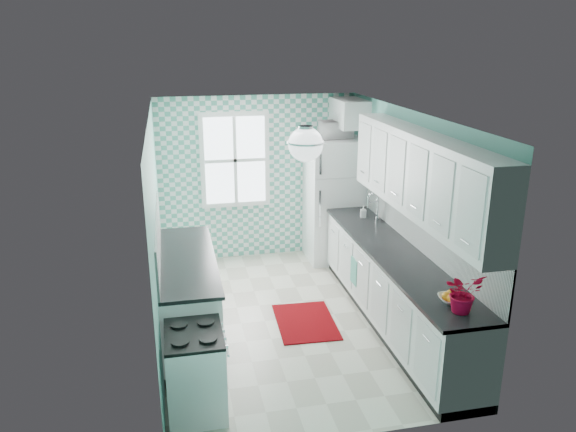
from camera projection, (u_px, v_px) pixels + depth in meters
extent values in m
cube|color=beige|center=(288.00, 319.00, 6.92)|extent=(3.00, 4.40, 0.02)
cube|color=white|center=(288.00, 114.00, 6.14)|extent=(3.00, 4.40, 0.02)
cube|color=#67BAA9|center=(258.00, 178.00, 8.59)|extent=(3.00, 0.02, 2.50)
cube|color=#67BAA9|center=(347.00, 309.00, 4.48)|extent=(3.00, 0.02, 2.50)
cube|color=#67BAA9|center=(156.00, 232.00, 6.23)|extent=(0.02, 4.40, 2.50)
cube|color=#67BAA9|center=(409.00, 214.00, 6.84)|extent=(0.02, 4.40, 2.50)
cube|color=#4FA590|center=(258.00, 178.00, 8.57)|extent=(3.00, 0.01, 2.50)
cube|color=white|center=(235.00, 160.00, 8.38)|extent=(1.04, 0.05, 1.44)
cube|color=white|center=(235.00, 160.00, 8.36)|extent=(0.90, 0.02, 1.30)
cube|color=white|center=(421.00, 229.00, 6.48)|extent=(0.02, 3.60, 0.51)
cube|color=white|center=(158.00, 239.00, 6.18)|extent=(0.02, 2.15, 0.51)
cube|color=silver|center=(421.00, 175.00, 6.04)|extent=(0.33, 3.20, 0.90)
cube|color=silver|center=(349.00, 113.00, 8.19)|extent=(0.40, 0.74, 0.40)
cylinder|color=silver|center=(306.00, 128.00, 5.41)|extent=(0.14, 0.14, 0.04)
cylinder|color=silver|center=(306.00, 135.00, 5.43)|extent=(0.02, 0.02, 0.12)
sphere|color=white|center=(306.00, 144.00, 5.46)|extent=(0.34, 0.34, 0.34)
cube|color=white|center=(394.00, 290.00, 6.65)|extent=(0.60, 3.60, 0.90)
cube|color=black|center=(395.00, 254.00, 6.50)|extent=(0.63, 3.60, 0.04)
cube|color=white|center=(188.00, 297.00, 6.47)|extent=(0.60, 2.15, 0.90)
cube|color=black|center=(187.00, 260.00, 6.33)|extent=(0.63, 2.15, 0.04)
cube|color=silver|center=(334.00, 200.00, 8.55)|extent=(0.82, 0.78, 1.88)
cube|color=silver|center=(343.00, 178.00, 8.05)|extent=(0.80, 0.01, 0.02)
cube|color=silver|center=(320.00, 164.00, 7.90)|extent=(0.03, 0.03, 0.30)
cube|color=silver|center=(320.00, 209.00, 8.10)|extent=(0.03, 0.03, 0.54)
cube|color=white|center=(196.00, 372.00, 5.13)|extent=(0.52, 0.66, 0.77)
cube|color=black|center=(193.00, 334.00, 5.01)|extent=(0.52, 0.66, 0.03)
cube|color=black|center=(224.00, 364.00, 5.16)|extent=(0.01, 0.43, 0.26)
cube|color=silver|center=(363.00, 223.00, 7.57)|extent=(0.53, 0.45, 0.12)
cylinder|color=silver|center=(378.00, 208.00, 7.54)|extent=(0.02, 0.02, 0.30)
torus|color=silver|center=(373.00, 194.00, 7.47)|extent=(0.16, 0.02, 0.16)
cube|color=#6D0109|center=(306.00, 322.00, 6.83)|extent=(0.73, 1.02, 0.02)
cube|color=#64B5AE|center=(354.00, 271.00, 7.11)|extent=(0.07, 0.22, 0.34)
imported|color=white|center=(452.00, 299.00, 5.26)|extent=(0.28, 0.28, 0.06)
imported|color=red|center=(463.00, 293.00, 5.04)|extent=(0.39, 0.35, 0.38)
imported|color=#90AAB0|center=(363.00, 212.00, 7.70)|extent=(0.09, 0.09, 0.17)
imported|color=white|center=(336.00, 130.00, 8.22)|extent=(0.47, 0.33, 0.26)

